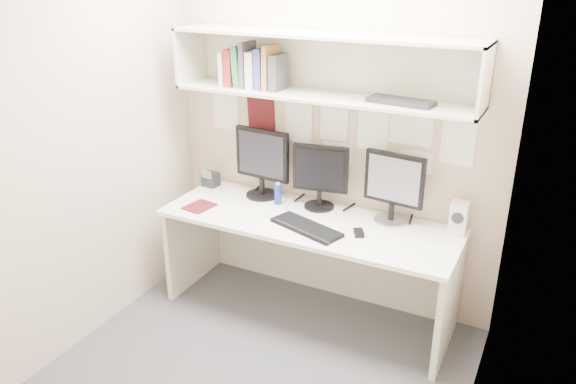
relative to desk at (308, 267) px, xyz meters
The scene contains 19 objects.
floor 0.75m from the desk, 90.00° to the right, with size 2.40×2.00×0.01m, color #414146.
wall_back 1.00m from the desk, 90.00° to the left, with size 2.40×0.02×2.60m, color #BDA890.
wall_front 1.90m from the desk, 90.00° to the right, with size 2.40×0.02×2.60m, color #BDA890.
wall_left 1.65m from the desk, 151.57° to the right, with size 0.02×2.00×2.60m, color #BDA890.
wall_right 1.65m from the desk, 28.43° to the right, with size 0.02×2.00×2.60m, color #BDA890.
desk is the anchor object (origin of this frame).
overhead_hutch 1.37m from the desk, 90.00° to the left, with size 2.00×0.38×0.40m.
pinned_papers 0.95m from the desk, 90.00° to the left, with size 1.92×0.01×0.48m, color white, non-canonical shape.
monitor_left 0.82m from the desk, 155.26° to the left, with size 0.43×0.24×0.50m.
monitor_center 0.65m from the desk, 94.80° to the left, with size 0.39×0.21×0.45m.
monitor_right 0.83m from the desk, 23.69° to the left, with size 0.40×0.22×0.47m.
keyboard 0.41m from the desk, 70.83° to the right, with size 0.50×0.18×0.02m, color black.
mouse 0.54m from the desk, 10.82° to the right, with size 0.06×0.09×0.03m, color black.
speaker 1.07m from the desk, 14.19° to the left, with size 0.11×0.11×0.21m.
blue_bottle 0.55m from the desk, 156.08° to the left, with size 0.05×0.05×0.16m.
maroon_notebook 0.87m from the desk, 167.64° to the right, with size 0.16×0.20×0.01m, color #570F13.
desk_phone 1.04m from the desk, 167.48° to the left, with size 0.12×0.11×0.14m.
book_stack 1.40m from the desk, 162.21° to the left, with size 0.44×0.18×0.30m.
hutch_tray 1.31m from the desk, 14.84° to the left, with size 0.40×0.15×0.03m, color black.
Camera 1 is at (1.42, -2.45, 2.32)m, focal length 35.00 mm.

